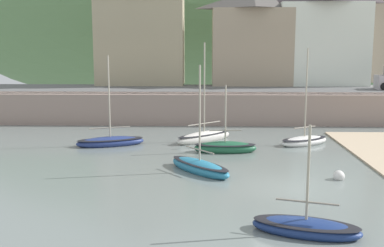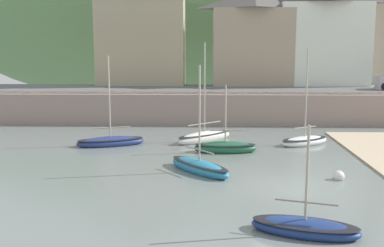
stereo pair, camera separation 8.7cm
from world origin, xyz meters
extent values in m
cube|color=slate|center=(0.00, 0.00, -0.03)|extent=(48.00, 40.00, 0.06)
cube|color=gray|center=(0.00, 17.00, 1.20)|extent=(48.00, 2.40, 2.40)
cube|color=#606060|center=(0.00, 20.70, 2.35)|extent=(48.00, 9.00, 0.10)
ellipsoid|color=#5C8250|center=(-2.24, 55.20, 8.89)|extent=(80.00, 44.00, 25.39)
cube|color=tan|center=(-9.58, 25.20, 7.03)|extent=(8.13, 4.11, 9.26)
cube|color=tan|center=(0.88, 25.20, 5.92)|extent=(7.34, 4.12, 7.04)
cube|color=white|center=(7.43, 25.20, 6.17)|extent=(8.18, 4.04, 7.55)
cube|color=tan|center=(13.83, 29.20, 8.20)|extent=(2.80, 2.80, 11.59)
ellipsoid|color=silver|center=(-3.53, 10.02, 0.23)|extent=(3.97, 3.68, 0.85)
ellipsoid|color=black|center=(-3.53, 10.02, 0.47)|extent=(3.90, 3.61, 0.12)
cylinder|color=#B2A893|center=(-3.53, 10.02, 3.50)|extent=(0.09, 0.09, 5.68)
cylinder|color=gray|center=(-3.53, 10.02, 1.17)|extent=(2.11, 1.88, 0.07)
ellipsoid|color=navy|center=(-0.12, -5.17, 0.18)|extent=(3.86, 2.40, 0.64)
ellipsoid|color=black|center=(-0.12, -5.17, 0.35)|extent=(3.78, 2.35, 0.12)
cylinder|color=#B2A893|center=(-0.12, -5.17, 2.09)|extent=(0.09, 0.09, 3.18)
cylinder|color=gray|center=(-0.12, -5.17, 1.10)|extent=(1.98, 0.67, 0.07)
ellipsoid|color=teal|center=(-3.75, 2.51, 0.21)|extent=(3.58, 3.96, 0.76)
ellipsoid|color=black|center=(-3.75, 2.51, 0.42)|extent=(3.51, 3.89, 0.12)
cylinder|color=#B2A893|center=(-3.75, 2.51, 2.92)|extent=(0.09, 0.09, 4.66)
cylinder|color=gray|center=(-3.75, 2.51, 1.11)|extent=(1.41, 1.67, 0.07)
ellipsoid|color=#1F5A3A|center=(-2.30, 6.98, 0.22)|extent=(3.68, 1.39, 0.80)
ellipsoid|color=black|center=(-2.30, 6.98, 0.44)|extent=(3.61, 1.36, 0.12)
cylinder|color=#B2A893|center=(-2.30, 6.98, 2.27)|extent=(0.09, 0.09, 3.30)
cylinder|color=gray|center=(-2.30, 6.98, 1.27)|extent=(1.87, 0.10, 0.07)
ellipsoid|color=navy|center=(-9.37, 8.59, 0.20)|extent=(4.42, 2.68, 0.71)
ellipsoid|color=black|center=(-9.37, 8.59, 0.39)|extent=(4.34, 2.63, 0.12)
cylinder|color=#B2A893|center=(-9.37, 8.59, 3.05)|extent=(0.09, 0.09, 5.01)
cylinder|color=gray|center=(-9.37, 8.59, 1.12)|extent=(2.39, 0.90, 0.07)
ellipsoid|color=white|center=(2.77, 9.19, 0.19)|extent=(3.67, 2.90, 0.68)
ellipsoid|color=black|center=(2.77, 9.19, 0.37)|extent=(3.60, 2.84, 0.12)
cylinder|color=#B2A893|center=(2.77, 9.19, 3.26)|extent=(0.09, 0.09, 5.47)
cylinder|color=gray|center=(2.77, 9.19, 1.09)|extent=(1.53, 0.94, 0.07)
cylinder|color=black|center=(11.55, 21.50, 2.72)|extent=(0.64, 0.22, 0.64)
sphere|color=silver|center=(2.76, 1.34, 0.16)|extent=(0.54, 0.54, 0.54)
camera|label=1|loc=(-3.53, -20.36, 6.26)|focal=44.67mm
camera|label=2|loc=(-3.44, -20.36, 6.26)|focal=44.67mm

